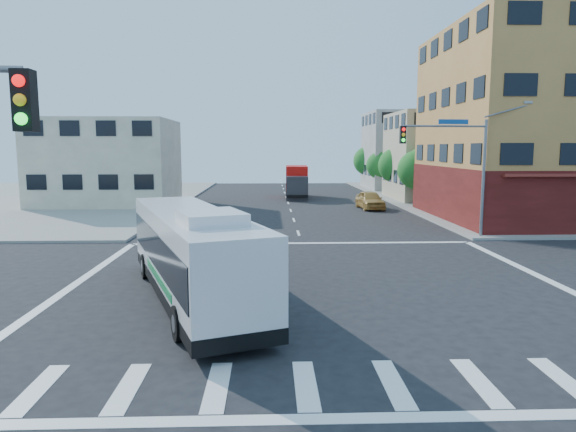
{
  "coord_description": "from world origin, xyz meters",
  "views": [
    {
      "loc": [
        -1.79,
        -19.01,
        5.33
      ],
      "look_at": [
        -0.99,
        3.51,
        2.35
      ],
      "focal_mm": 32.0,
      "sensor_mm": 36.0,
      "label": 1
    }
  ],
  "objects": [
    {
      "name": "corner_building_ne",
      "position": [
        19.99,
        18.48,
        5.89
      ],
      "size": [
        18.1,
        15.44,
        14.0
      ],
      "color": "#BE8444",
      "rests_on": "ground"
    },
    {
      "name": "parked_car",
      "position": [
        7.07,
        25.89,
        0.8
      ],
      "size": [
        2.19,
        4.81,
        1.6
      ],
      "primitive_type": "imported",
      "rotation": [
        0.0,
        0.0,
        0.06
      ],
      "color": "#B68A3C",
      "rests_on": "ground"
    },
    {
      "name": "street_tree_d",
      "position": [
        11.9,
        51.92,
        3.88
      ],
      "size": [
        4.0,
        4.0,
        6.03
      ],
      "color": "#331F12",
      "rests_on": "ground"
    },
    {
      "name": "box_truck",
      "position": [
        1.1,
        36.26,
        1.67
      ],
      "size": [
        2.5,
        7.71,
        3.44
      ],
      "rotation": [
        0.0,
        0.0,
        -0.03
      ],
      "color": "#29282E",
      "rests_on": "ground"
    },
    {
      "name": "street_tree_b",
      "position": [
        11.9,
        35.92,
        3.75
      ],
      "size": [
        3.8,
        3.8,
        5.79
      ],
      "color": "#331F12",
      "rests_on": "ground"
    },
    {
      "name": "building_west",
      "position": [
        -17.02,
        29.98,
        4.01
      ],
      "size": [
        12.06,
        10.06,
        8.0
      ],
      "color": "beige",
      "rests_on": "ground"
    },
    {
      "name": "transit_bus",
      "position": [
        -4.53,
        -1.28,
        1.71
      ],
      "size": [
        6.43,
        11.94,
        3.49
      ],
      "rotation": [
        0.0,
        0.0,
        0.35
      ],
      "color": "black",
      "rests_on": "ground"
    },
    {
      "name": "signal_mast_ne",
      "position": [
        9.08,
        10.62,
        4.98
      ],
      "size": [
        7.91,
        1.13,
        8.07
      ],
      "color": "slate",
      "rests_on": "ground"
    },
    {
      "name": "building_east_near",
      "position": [
        16.98,
        33.98,
        4.51
      ],
      "size": [
        12.06,
        10.06,
        9.0
      ],
      "color": "tan",
      "rests_on": "ground"
    },
    {
      "name": "building_east_far",
      "position": [
        16.98,
        47.98,
        5.01
      ],
      "size": [
        12.06,
        10.06,
        10.0
      ],
      "color": "#A6A6A0",
      "rests_on": "ground"
    },
    {
      "name": "street_tree_c",
      "position": [
        11.9,
        43.92,
        3.46
      ],
      "size": [
        3.4,
        3.4,
        5.29
      ],
      "color": "#331F12",
      "rests_on": "ground"
    },
    {
      "name": "ground",
      "position": [
        0.0,
        0.0,
        0.0
      ],
      "size": [
        120.0,
        120.0,
        0.0
      ],
      "primitive_type": "plane",
      "color": "black",
      "rests_on": "ground"
    },
    {
      "name": "street_tree_a",
      "position": [
        11.9,
        27.92,
        3.59
      ],
      "size": [
        3.6,
        3.6,
        5.53
      ],
      "color": "#331F12",
      "rests_on": "ground"
    }
  ]
}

